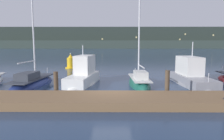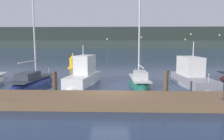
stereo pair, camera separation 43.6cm
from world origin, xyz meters
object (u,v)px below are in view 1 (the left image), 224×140
sailboat_berth_2 (32,84)px  motorboat_berth_5 (191,80)px  motorboat_berth_3 (83,78)px  channel_buoy (71,63)px  sailboat_berth_4 (139,84)px

sailboat_berth_2 → motorboat_berth_5: bearing=2.2°
motorboat_berth_3 → channel_buoy: motorboat_berth_3 is taller
sailboat_berth_4 → motorboat_berth_5: size_ratio=1.27×
sailboat_berth_4 → motorboat_berth_5: (4.19, 0.34, 0.29)m
sailboat_berth_2 → motorboat_berth_5: (12.61, 0.49, 0.28)m
sailboat_berth_2 → channel_buoy: sailboat_berth_2 is taller
sailboat_berth_4 → motorboat_berth_3: bearing=173.0°
sailboat_berth_4 → channel_buoy: sailboat_berth_4 is taller
sailboat_berth_2 → motorboat_berth_3: size_ratio=1.81×
motorboat_berth_5 → channel_buoy: 16.07m
motorboat_berth_5 → channel_buoy: motorboat_berth_5 is taller
channel_buoy → sailboat_berth_4: bearing=-55.8°
sailboat_berth_2 → channel_buoy: size_ratio=5.10×
sailboat_berth_2 → sailboat_berth_4: (8.42, 0.14, -0.01)m
channel_buoy → motorboat_berth_3: bearing=-73.6°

